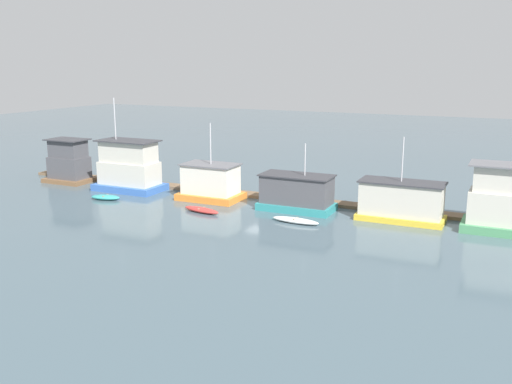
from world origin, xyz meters
name	(u,v)px	position (x,y,z in m)	size (l,w,h in m)	color
ground_plane	(261,204)	(0.00, 0.00, 0.00)	(200.00, 200.00, 0.00)	#475B66
dock_walkway	(272,197)	(0.00, 2.71, 0.15)	(59.60, 1.69, 0.30)	brown
houseboat_brown	(69,163)	(-23.60, 0.46, 2.15)	(5.05, 3.70, 4.79)	brown
houseboat_blue	(129,168)	(-14.89, -0.18, 2.36)	(7.03, 4.07, 9.50)	#3866B7
houseboat_orange	(211,183)	(-5.22, -0.21, 1.64)	(5.97, 3.89, 7.43)	orange
houseboat_teal	(297,193)	(3.81, -0.52, 1.57)	(6.71, 3.38, 6.09)	teal
houseboat_yellow	(401,202)	(12.99, -0.04, 1.64)	(7.18, 3.22, 7.06)	gold
houseboat_green	(510,203)	(21.28, 0.03, 2.40)	(6.84, 3.73, 5.38)	#4C9360
dinghy_teal	(106,197)	(-14.41, -4.67, 0.24)	(3.13, 1.78, 0.48)	teal
dinghy_red	(202,210)	(-3.54, -4.86, 0.22)	(3.95, 1.72, 0.45)	red
dinghy_white	(296,220)	(5.27, -4.53, 0.22)	(4.23, 1.33, 0.43)	white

